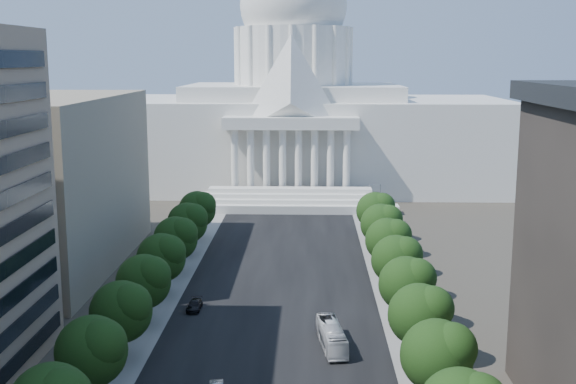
# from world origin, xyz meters

# --- Properties ---
(road_asphalt) EXTENTS (30.00, 260.00, 0.01)m
(road_asphalt) POSITION_xyz_m (0.00, 90.00, 0.00)
(road_asphalt) COLOR black
(road_asphalt) RESTS_ON ground
(sidewalk_left) EXTENTS (8.00, 260.00, 0.02)m
(sidewalk_left) POSITION_xyz_m (-19.00, 90.00, 0.00)
(sidewalk_left) COLOR gray
(sidewalk_left) RESTS_ON ground
(sidewalk_right) EXTENTS (8.00, 260.00, 0.02)m
(sidewalk_right) POSITION_xyz_m (19.00, 90.00, 0.00)
(sidewalk_right) COLOR gray
(sidewalk_right) RESTS_ON ground
(capitol) EXTENTS (120.00, 56.00, 73.00)m
(capitol) POSITION_xyz_m (0.00, 184.89, 20.01)
(capitol) COLOR white
(capitol) RESTS_ON ground
(office_block_left_far) EXTENTS (38.00, 52.00, 30.00)m
(office_block_left_far) POSITION_xyz_m (-48.00, 100.00, 15.00)
(office_block_left_far) COLOR gray
(office_block_left_far) RESTS_ON ground
(tree_l_d) EXTENTS (7.79, 7.60, 9.97)m
(tree_l_d) POSITION_xyz_m (-17.66, 47.81, 6.45)
(tree_l_d) COLOR #33261C
(tree_l_d) RESTS_ON ground
(tree_l_e) EXTENTS (7.79, 7.60, 9.97)m
(tree_l_e) POSITION_xyz_m (-17.66, 59.81, 6.45)
(tree_l_e) COLOR #33261C
(tree_l_e) RESTS_ON ground
(tree_l_f) EXTENTS (7.79, 7.60, 9.97)m
(tree_l_f) POSITION_xyz_m (-17.66, 71.81, 6.45)
(tree_l_f) COLOR #33261C
(tree_l_f) RESTS_ON ground
(tree_l_g) EXTENTS (7.79, 7.60, 9.97)m
(tree_l_g) POSITION_xyz_m (-17.66, 83.81, 6.45)
(tree_l_g) COLOR #33261C
(tree_l_g) RESTS_ON ground
(tree_l_h) EXTENTS (7.79, 7.60, 9.97)m
(tree_l_h) POSITION_xyz_m (-17.66, 95.81, 6.45)
(tree_l_h) COLOR #33261C
(tree_l_h) RESTS_ON ground
(tree_l_i) EXTENTS (7.79, 7.60, 9.97)m
(tree_l_i) POSITION_xyz_m (-17.66, 107.81, 6.45)
(tree_l_i) COLOR #33261C
(tree_l_i) RESTS_ON ground
(tree_l_j) EXTENTS (7.79, 7.60, 9.97)m
(tree_l_j) POSITION_xyz_m (-17.66, 119.81, 6.45)
(tree_l_j) COLOR #33261C
(tree_l_j) RESTS_ON ground
(tree_r_d) EXTENTS (7.79, 7.60, 9.97)m
(tree_r_d) POSITION_xyz_m (18.34, 47.81, 6.45)
(tree_r_d) COLOR #33261C
(tree_r_d) RESTS_ON ground
(tree_r_e) EXTENTS (7.79, 7.60, 9.97)m
(tree_r_e) POSITION_xyz_m (18.34, 59.81, 6.45)
(tree_r_e) COLOR #33261C
(tree_r_e) RESTS_ON ground
(tree_r_f) EXTENTS (7.79, 7.60, 9.97)m
(tree_r_f) POSITION_xyz_m (18.34, 71.81, 6.45)
(tree_r_f) COLOR #33261C
(tree_r_f) RESTS_ON ground
(tree_r_g) EXTENTS (7.79, 7.60, 9.97)m
(tree_r_g) POSITION_xyz_m (18.34, 83.81, 6.45)
(tree_r_g) COLOR #33261C
(tree_r_g) RESTS_ON ground
(tree_r_h) EXTENTS (7.79, 7.60, 9.97)m
(tree_r_h) POSITION_xyz_m (18.34, 95.81, 6.45)
(tree_r_h) COLOR #33261C
(tree_r_h) RESTS_ON ground
(tree_r_i) EXTENTS (7.79, 7.60, 9.97)m
(tree_r_i) POSITION_xyz_m (18.34, 107.81, 6.45)
(tree_r_i) COLOR #33261C
(tree_r_i) RESTS_ON ground
(tree_r_j) EXTENTS (7.79, 7.60, 9.97)m
(tree_r_j) POSITION_xyz_m (18.34, 119.81, 6.45)
(tree_r_j) COLOR #33261C
(tree_r_j) RESTS_ON ground
(streetlight_c) EXTENTS (2.61, 0.44, 9.00)m
(streetlight_c) POSITION_xyz_m (19.90, 60.00, 5.82)
(streetlight_c) COLOR gray
(streetlight_c) RESTS_ON ground
(streetlight_d) EXTENTS (2.61, 0.44, 9.00)m
(streetlight_d) POSITION_xyz_m (19.90, 85.00, 5.82)
(streetlight_d) COLOR gray
(streetlight_d) RESTS_ON ground
(streetlight_e) EXTENTS (2.61, 0.44, 9.00)m
(streetlight_e) POSITION_xyz_m (19.90, 110.00, 5.82)
(streetlight_e) COLOR gray
(streetlight_e) RESTS_ON ground
(streetlight_f) EXTENTS (2.61, 0.44, 9.00)m
(streetlight_f) POSITION_xyz_m (19.90, 135.00, 5.82)
(streetlight_f) COLOR gray
(streetlight_f) RESTS_ON ground
(car_dark_b) EXTENTS (2.02, 4.80, 1.38)m
(car_dark_b) POSITION_xyz_m (-12.01, 77.85, 0.69)
(car_dark_b) COLOR black
(car_dark_b) RESTS_ON ground
(city_bus) EXTENTS (3.95, 11.04, 3.01)m
(city_bus) POSITION_xyz_m (7.69, 64.58, 1.50)
(city_bus) COLOR silver
(city_bus) RESTS_ON ground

